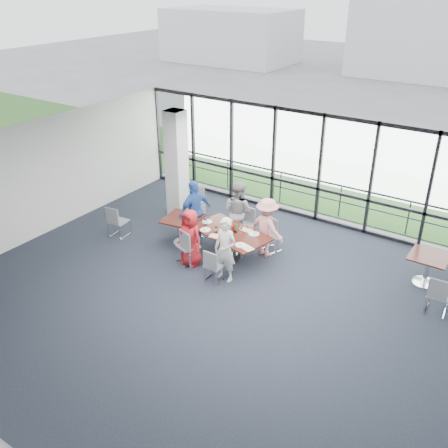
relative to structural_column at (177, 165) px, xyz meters
The scene contains 41 objects.
floor 4.96m from the structural_column, 39.81° to the right, with size 12.00×10.00×0.02m, color black.
ceiling 4.95m from the structural_column, 39.81° to the right, with size 12.00×10.00×0.04m, color white.
wall_left 3.84m from the structural_column, 128.66° to the right, with size 0.10×10.00×3.20m, color silver.
wall_front 8.77m from the structural_column, 65.77° to the right, with size 12.00×0.10×3.20m, color silver.
curtain_wall_back 4.12m from the structural_column, 29.05° to the left, with size 12.00×0.10×3.20m, color white.
structural_column is the anchor object (origin of this frame).
apron 8.04m from the structural_column, 62.78° to the left, with size 80.00×70.00×0.02m, color slate.
grass_strip 6.36m from the structural_column, 54.25° to the left, with size 80.00×5.00×0.01m, color #28551C.
hangar_aux 28.85m from the structural_column, 119.94° to the left, with size 10.00×6.00×4.00m, color silver.
guard_rail 4.57m from the structural_column, 35.84° to the left, with size 0.06×0.06×12.00m, color #2D2D33.
main_table 3.14m from the structural_column, 25.17° to the right, with size 2.20×1.53×0.75m.
side_table_left 2.03m from the structural_column, 47.36° to the right, with size 1.09×1.09×0.75m.
side_table_right 7.25m from the structural_column, ahead, with size 0.86×0.86×0.75m.
diner_near_left 3.03m from the structural_column, 45.47° to the right, with size 0.73×0.47×1.49m, color #AB181E.
diner_near_right 3.90m from the structural_column, 34.58° to the right, with size 0.58×0.43×1.60m, color silver.
diner_far_left 2.50m from the structural_column, ahead, with size 0.84×0.52×1.73m, color slate.
diner_far_right 3.53m from the structural_column, 10.50° to the right, with size 1.02×0.53×1.58m, color #DA8786.
diner_end 1.85m from the structural_column, 35.75° to the right, with size 1.02×0.56×1.75m, color #2955A7.
chair_main_nl 3.06m from the structural_column, 46.67° to the right, with size 0.47×0.47×0.96m, color slate, non-canonical shape.
chair_main_nr 3.98m from the structural_column, 38.60° to the right, with size 0.41×0.41×0.83m, color slate, non-canonical shape.
chair_main_fl 2.74m from the structural_column, ahead, with size 0.42×0.42×0.86m, color slate, non-canonical shape.
chair_main_fr 3.62m from the structural_column, ahead, with size 0.40×0.40×0.82m, color slate, non-canonical shape.
chair_main_end 1.90m from the structural_column, 37.79° to the right, with size 0.48×0.48×0.98m, color slate, non-canonical shape.
chair_spare_la 2.36m from the structural_column, 104.78° to the right, with size 0.43×0.43×0.89m, color slate, non-canonical shape.
chair_spare_lb 1.29m from the structural_column, 32.60° to the left, with size 0.42×0.42×0.85m, color slate, non-canonical shape.
chair_spare_r 7.79m from the structural_column, ahead, with size 0.44×0.44×0.89m, color slate, non-canonical shape.
plate_nl 2.75m from the structural_column, 36.16° to the right, with size 0.27×0.27×0.01m, color white.
plate_nr 3.79m from the structural_column, 27.64° to the right, with size 0.27×0.27×0.01m, color white.
plate_fl 2.57m from the structural_column, 18.81° to the right, with size 0.26×0.26×0.01m, color white.
plate_fr 3.52m from the structural_column, 17.76° to the right, with size 0.27×0.27×0.01m, color white.
plate_end 2.36m from the structural_column, 31.11° to the right, with size 0.26×0.26×0.01m, color white.
tumbler_a 2.93m from the structural_column, 31.67° to the right, with size 0.07×0.07×0.14m, color white.
tumbler_b 3.46m from the structural_column, 27.86° to the right, with size 0.06×0.06×0.13m, color white.
tumbler_c 3.14m from the structural_column, 19.88° to the right, with size 0.07×0.07×0.14m, color white.
tumbler_d 2.47m from the structural_column, 33.78° to the right, with size 0.07×0.07×0.15m, color white.
menu_a 3.14m from the structural_column, 33.51° to the right, with size 0.31×0.22×0.00m, color silver.
menu_b 3.98m from the structural_column, 26.55° to the right, with size 0.32×0.22×0.00m, color silver.
menu_c 3.24m from the structural_column, 17.91° to the right, with size 0.29×0.20×0.00m, color silver.
condiment_caddy 3.16m from the structural_column, 23.64° to the right, with size 0.10×0.07×0.04m, color black.
ketchup_bottle 3.12m from the structural_column, 24.11° to the right, with size 0.06×0.06×0.18m, color #950908.
green_bottle 3.14m from the structural_column, 22.81° to the right, with size 0.05×0.05×0.20m, color #166625.
Camera 1 is at (5.14, -7.61, 6.62)m, focal length 40.00 mm.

